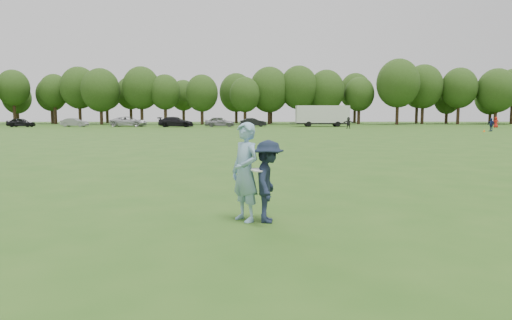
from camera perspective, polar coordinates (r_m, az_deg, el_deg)
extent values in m
plane|color=#2A5317|center=(9.63, 3.08, -6.74)|extent=(200.00, 200.00, 0.00)
imported|color=#83ACCB|center=(8.85, -1.35, -1.51)|extent=(0.79, 0.84, 1.93)
imported|color=#172033|center=(8.78, 1.52, -2.68)|extent=(0.69, 1.08, 1.59)
imported|color=navy|center=(58.44, 27.31, 3.94)|extent=(0.68, 0.96, 1.52)
imported|color=red|center=(72.25, 27.80, 4.18)|extent=(0.89, 0.75, 1.54)
imported|color=#282828|center=(61.99, 11.48, 4.58)|extent=(1.51, 0.77, 1.56)
imported|color=black|center=(76.37, -27.31, 4.19)|extent=(3.93, 1.59, 1.34)
imported|color=gray|center=(74.31, -21.73, 4.38)|extent=(4.05, 1.67, 1.31)
imported|color=silver|center=(72.68, -15.61, 4.65)|extent=(5.65, 2.89, 1.53)
imported|color=black|center=(68.89, -9.99, 4.71)|extent=(5.26, 2.30, 1.50)
imported|color=slate|center=(68.25, -4.56, 4.77)|extent=(4.50, 1.93, 1.52)
imported|color=black|center=(69.40, -0.36, 4.73)|extent=(4.09, 1.67, 1.32)
cone|color=orange|center=(56.29, 26.63, 3.30)|extent=(0.28, 0.28, 0.30)
cylinder|color=white|center=(8.61, 0.24, -1.26)|extent=(0.29, 0.29, 0.07)
cube|color=silver|center=(70.80, 8.27, 5.70)|extent=(8.00, 2.50, 2.60)
cube|color=black|center=(70.82, 8.25, 4.56)|extent=(7.60, 2.30, 0.25)
cylinder|color=black|center=(69.28, 6.61, 4.47)|extent=(0.80, 0.25, 0.80)
cylinder|color=black|center=(71.76, 6.35, 4.52)|extent=(0.80, 0.25, 0.80)
cylinder|color=black|center=(69.97, 10.19, 4.43)|extent=(0.80, 0.25, 0.80)
cylinder|color=black|center=(72.43, 9.82, 4.49)|extent=(0.80, 0.25, 0.80)
cube|color=#333333|center=(70.27, 4.69, 4.63)|extent=(1.20, 0.15, 0.12)
cylinder|color=#332114|center=(96.17, -27.95, 5.25)|extent=(0.56, 0.56, 4.26)
ellipsoid|color=#223913|center=(96.28, -28.08, 7.98)|extent=(5.79, 5.79, 6.66)
cylinder|color=#332114|center=(94.68, -23.78, 5.33)|extent=(0.56, 0.56, 3.91)
ellipsoid|color=#223913|center=(94.77, -23.89, 7.92)|extent=(5.47, 5.47, 6.29)
cylinder|color=#332114|center=(91.08, -21.13, 5.41)|extent=(0.56, 0.56, 3.83)
ellipsoid|color=#223913|center=(91.20, -21.25, 8.41)|extent=(6.75, 6.75, 7.76)
cylinder|color=#332114|center=(86.67, -18.76, 5.29)|extent=(0.56, 0.56, 3.25)
ellipsoid|color=#223913|center=(86.76, -18.86, 8.27)|extent=(6.76, 6.76, 7.78)
cylinder|color=#332114|center=(85.13, -14.07, 5.58)|extent=(0.56, 0.56, 3.71)
ellipsoid|color=#223913|center=(85.25, -14.15, 8.73)|extent=(6.68, 6.68, 7.68)
cylinder|color=#332114|center=(83.87, -11.24, 5.55)|extent=(0.56, 0.56, 3.46)
ellipsoid|color=#223913|center=(83.95, -11.30, 8.33)|extent=(5.49, 5.49, 6.31)
cylinder|color=#332114|center=(82.78, -6.75, 5.51)|extent=(0.56, 0.56, 3.14)
ellipsoid|color=#223913|center=(82.85, -6.78, 8.30)|extent=(5.78, 5.78, 6.64)
cylinder|color=#332114|center=(82.07, -1.39, 5.50)|extent=(0.56, 0.56, 3.01)
ellipsoid|color=#223913|center=(82.13, -1.39, 8.18)|extent=(5.46, 5.46, 6.28)
cylinder|color=#332114|center=(84.52, 1.66, 5.59)|extent=(0.56, 0.56, 3.23)
ellipsoid|color=#223913|center=(84.62, 1.66, 8.78)|extent=(7.29, 7.29, 8.38)
cylinder|color=#332114|center=(84.81, 5.33, 5.75)|extent=(0.56, 0.56, 3.77)
ellipsoid|color=#223913|center=(84.94, 5.37, 9.01)|extent=(6.95, 6.95, 8.00)
cylinder|color=#332114|center=(86.08, 8.71, 5.56)|extent=(0.56, 0.56, 3.33)
ellipsoid|color=#223913|center=(86.17, 8.76, 8.56)|extent=(6.71, 6.71, 7.71)
cylinder|color=#332114|center=(87.55, 12.71, 5.45)|extent=(0.56, 0.56, 3.22)
ellipsoid|color=#223913|center=(87.61, 12.77, 8.05)|extent=(5.54, 5.54, 6.37)
cylinder|color=#332114|center=(86.39, 17.23, 5.64)|extent=(0.56, 0.56, 4.15)
ellipsoid|color=#223913|center=(86.55, 17.34, 9.15)|extent=(7.59, 7.59, 8.73)
cylinder|color=#332114|center=(91.66, 20.07, 5.48)|extent=(0.56, 0.56, 3.95)
ellipsoid|color=#223913|center=(91.79, 20.18, 8.61)|extent=(7.16, 7.16, 8.24)
cylinder|color=#332114|center=(92.74, 23.93, 5.32)|extent=(0.56, 0.56, 3.90)
ellipsoid|color=#223913|center=(92.85, 24.05, 8.22)|extent=(6.49, 6.49, 7.46)
cylinder|color=#332114|center=(94.45, 27.73, 4.93)|extent=(0.56, 0.56, 3.16)
ellipsoid|color=#223913|center=(94.53, 27.86, 7.68)|extent=(6.99, 6.99, 8.04)
cylinder|color=#332114|center=(98.70, 29.33, 5.19)|extent=(0.56, 0.56, 4.29)
cylinder|color=#332114|center=(102.99, -27.63, 4.84)|extent=(0.56, 0.56, 2.73)
ellipsoid|color=#223913|center=(103.03, -27.73, 6.89)|extent=(5.45, 5.45, 6.27)
cylinder|color=#332114|center=(98.34, -24.12, 5.13)|extent=(0.56, 0.56, 3.25)
ellipsoid|color=#223913|center=(98.40, -24.22, 7.48)|extent=(5.68, 5.68, 6.53)
cylinder|color=#332114|center=(97.73, -18.10, 5.46)|extent=(0.56, 0.56, 3.62)
ellipsoid|color=#223913|center=(97.81, -18.18, 7.96)|extent=(5.80, 5.80, 6.67)
cylinder|color=#332114|center=(93.78, -15.35, 5.53)|extent=(0.56, 0.56, 3.61)
ellipsoid|color=#223913|center=(93.86, -15.42, 8.08)|extent=(5.58, 5.58, 6.42)
cylinder|color=#332114|center=(92.26, -9.03, 5.57)|extent=(0.56, 0.56, 3.29)
ellipsoid|color=#223913|center=(92.32, -9.07, 7.99)|extent=(5.30, 5.30, 6.09)
cylinder|color=#332114|center=(92.81, -2.48, 5.63)|extent=(0.56, 0.56, 3.28)
ellipsoid|color=#223913|center=(92.90, -2.49, 8.42)|extent=(6.78, 6.78, 7.79)
cylinder|color=#332114|center=(91.31, 1.88, 5.58)|extent=(0.56, 0.56, 3.11)
ellipsoid|color=#223913|center=(91.37, 1.88, 7.98)|extent=(5.34, 5.34, 6.14)
cylinder|color=#332114|center=(93.61, 7.64, 5.65)|extent=(0.56, 0.56, 3.50)
ellipsoid|color=#223913|center=(93.67, 7.67, 7.98)|extent=(4.82, 4.82, 5.54)
cylinder|color=#332114|center=(95.63, 12.23, 5.67)|extent=(0.56, 0.56, 3.80)
ellipsoid|color=#223913|center=(95.73, 12.29, 8.42)|extent=(6.34, 6.34, 7.29)
cylinder|color=#332114|center=(97.37, 19.43, 5.48)|extent=(0.56, 0.56, 3.84)
ellipsoid|color=#223913|center=(97.45, 19.51, 7.88)|extent=(5.09, 5.09, 5.86)
cylinder|color=#332114|center=(98.33, 22.69, 4.99)|extent=(0.56, 0.56, 2.58)
ellipsoid|color=#223913|center=(98.36, 22.77, 6.94)|extent=(4.86, 4.86, 5.59)
cylinder|color=#332114|center=(103.72, 27.20, 4.83)|extent=(0.56, 0.56, 2.62)
ellipsoid|color=#223913|center=(103.76, 27.30, 6.99)|extent=(6.11, 6.11, 7.02)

